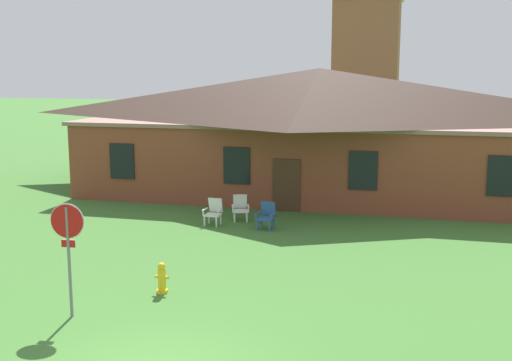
# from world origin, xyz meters

# --- Properties ---
(brick_building) EXTENTS (20.96, 10.40, 5.64)m
(brick_building) POSITION_xyz_m (-0.00, 19.29, 2.87)
(brick_building) COLOR brown
(brick_building) RESTS_ON ground
(dome_tower) EXTENTS (5.18, 5.18, 16.84)m
(dome_tower) POSITION_xyz_m (0.38, 40.11, 7.61)
(dome_tower) COLOR #93563D
(dome_tower) RESTS_ON ground
(stop_sign) EXTENTS (0.80, 0.11, 2.65)m
(stop_sign) POSITION_xyz_m (-2.98, 2.35, 1.88)
(stop_sign) COLOR slate
(stop_sign) RESTS_ON ground
(lawn_chair_by_porch) EXTENTS (0.66, 0.69, 0.96)m
(lawn_chair_by_porch) POSITION_xyz_m (-2.57, 11.45, 0.50)
(lawn_chair_by_porch) COLOR silver
(lawn_chair_by_porch) RESTS_ON ground
(lawn_chair_near_door) EXTENTS (0.75, 0.81, 0.96)m
(lawn_chair_near_door) POSITION_xyz_m (-1.82, 12.33, 0.50)
(lawn_chair_near_door) COLOR silver
(lawn_chair_near_door) RESTS_ON ground
(lawn_chair_left_end) EXTENTS (0.68, 0.71, 0.96)m
(lawn_chair_left_end) POSITION_xyz_m (-0.57, 11.33, 0.50)
(lawn_chair_left_end) COLOR #2D5693
(lawn_chair_left_end) RESTS_ON ground
(fire_hydrant) EXTENTS (0.36, 0.28, 0.79)m
(fire_hydrant) POSITION_xyz_m (-1.60, 4.32, 0.38)
(fire_hydrant) COLOR gold
(fire_hydrant) RESTS_ON ground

